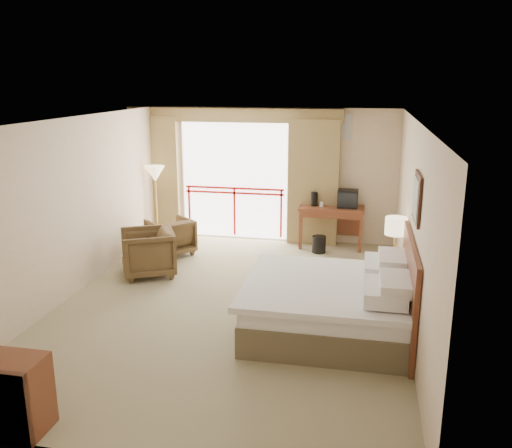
% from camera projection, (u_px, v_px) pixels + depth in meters
% --- Properties ---
extents(floor, '(7.00, 7.00, 0.00)m').
position_uv_depth(floor, '(232.00, 304.00, 8.07)').
color(floor, gray).
rests_on(floor, ground).
extents(ceiling, '(7.00, 7.00, 0.00)m').
position_uv_depth(ceiling, '(230.00, 120.00, 7.37)').
color(ceiling, white).
rests_on(ceiling, wall_back).
extents(wall_back, '(5.00, 0.00, 5.00)m').
position_uv_depth(wall_back, '(273.00, 175.00, 11.04)').
color(wall_back, beige).
rests_on(wall_back, ground).
extents(wall_front, '(5.00, 0.00, 5.00)m').
position_uv_depth(wall_front, '(128.00, 319.00, 4.41)').
color(wall_front, beige).
rests_on(wall_front, ground).
extents(wall_left, '(0.00, 7.00, 7.00)m').
position_uv_depth(wall_left, '(71.00, 208.00, 8.20)').
color(wall_left, beige).
rests_on(wall_left, ground).
extents(wall_right, '(0.00, 7.00, 7.00)m').
position_uv_depth(wall_right, '(412.00, 225.00, 7.25)').
color(wall_right, beige).
rests_on(wall_right, ground).
extents(balcony_door, '(2.40, 0.00, 2.40)m').
position_uv_depth(balcony_door, '(234.00, 181.00, 11.21)').
color(balcony_door, white).
rests_on(balcony_door, wall_back).
extents(balcony_railing, '(2.09, 0.03, 1.02)m').
position_uv_depth(balcony_railing, '(234.00, 199.00, 11.29)').
color(balcony_railing, red).
rests_on(balcony_railing, wall_back).
extents(curtain_left, '(1.00, 0.26, 2.50)m').
position_uv_depth(curtain_left, '(157.00, 177.00, 11.39)').
color(curtain_left, olive).
rests_on(curtain_left, wall_back).
extents(curtain_right, '(1.00, 0.26, 2.50)m').
position_uv_depth(curtain_right, '(313.00, 183.00, 10.76)').
color(curtain_right, olive).
rests_on(curtain_right, wall_back).
extents(valance, '(4.40, 0.22, 0.28)m').
position_uv_depth(valance, '(233.00, 115.00, 10.77)').
color(valance, olive).
rests_on(valance, wall_back).
extents(hvac_vent, '(0.50, 0.04, 0.50)m').
position_uv_depth(hvac_vent, '(339.00, 127.00, 10.50)').
color(hvac_vent, silver).
rests_on(hvac_vent, wall_back).
extents(bed, '(2.13, 2.06, 0.97)m').
position_uv_depth(bed, '(332.00, 304.00, 7.12)').
color(bed, brown).
rests_on(bed, floor).
extents(headboard, '(0.06, 2.10, 1.30)m').
position_uv_depth(headboard, '(409.00, 290.00, 6.87)').
color(headboard, '#5E2A1A').
rests_on(headboard, wall_right).
extents(framed_art, '(0.04, 0.72, 0.60)m').
position_uv_depth(framed_art, '(417.00, 198.00, 6.55)').
color(framed_art, black).
rests_on(framed_art, wall_right).
extents(nightstand, '(0.45, 0.53, 0.64)m').
position_uv_depth(nightstand, '(393.00, 275.00, 8.33)').
color(nightstand, '#5E2A1A').
rests_on(nightstand, floor).
extents(table_lamp, '(0.32, 0.32, 0.57)m').
position_uv_depth(table_lamp, '(396.00, 227.00, 8.18)').
color(table_lamp, tan).
rests_on(table_lamp, nightstand).
extents(phone, '(0.21, 0.18, 0.08)m').
position_uv_depth(phone, '(391.00, 256.00, 8.11)').
color(phone, black).
rests_on(phone, nightstand).
extents(desk, '(1.26, 0.61, 0.82)m').
position_uv_depth(desk, '(332.00, 215.00, 10.71)').
color(desk, '#5E2A1A').
rests_on(desk, floor).
extents(tv, '(0.39, 0.31, 0.36)m').
position_uv_depth(tv, '(348.00, 199.00, 10.50)').
color(tv, black).
rests_on(tv, desk).
extents(coffee_maker, '(0.15, 0.15, 0.28)m').
position_uv_depth(coffee_maker, '(314.00, 199.00, 10.64)').
color(coffee_maker, black).
rests_on(coffee_maker, desk).
extents(cup, '(0.08, 0.08, 0.10)m').
position_uv_depth(cup, '(322.00, 204.00, 10.59)').
color(cup, white).
rests_on(cup, desk).
extents(wastebasket, '(0.28, 0.28, 0.33)m').
position_uv_depth(wastebasket, '(319.00, 244.00, 10.42)').
color(wastebasket, black).
rests_on(wastebasket, floor).
extents(armchair_far, '(1.06, 1.06, 0.69)m').
position_uv_depth(armchair_far, '(171.00, 254.00, 10.38)').
color(armchair_far, '#4D3921').
rests_on(armchair_far, floor).
extents(armchair_near, '(1.16, 1.15, 0.79)m').
position_uv_depth(armchair_near, '(149.00, 274.00, 9.28)').
color(armchair_near, '#4D3921').
rests_on(armchair_near, floor).
extents(side_table, '(0.52, 0.52, 0.57)m').
position_uv_depth(side_table, '(158.00, 243.00, 9.73)').
color(side_table, black).
rests_on(side_table, floor).
extents(book, '(0.22, 0.26, 0.02)m').
position_uv_depth(book, '(158.00, 233.00, 9.68)').
color(book, white).
rests_on(book, side_table).
extents(floor_lamp, '(0.40, 0.40, 1.56)m').
position_uv_depth(floor_lamp, '(155.00, 177.00, 10.90)').
color(floor_lamp, tan).
rests_on(floor_lamp, floor).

